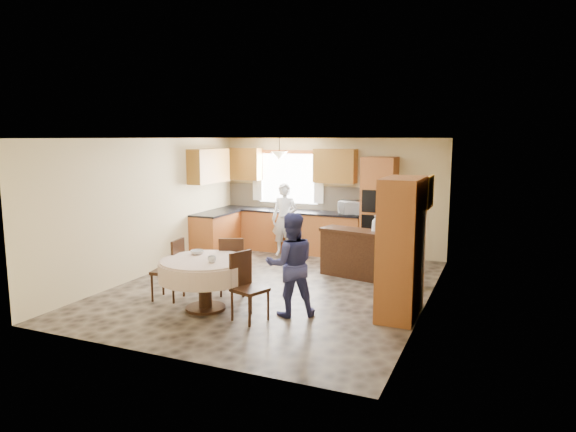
% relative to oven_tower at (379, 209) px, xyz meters
% --- Properties ---
extents(floor, '(5.00, 6.00, 0.01)m').
position_rel_oven_tower_xyz_m(floor, '(-1.15, -2.69, -1.06)').
color(floor, '#71614F').
rests_on(floor, ground).
extents(ceiling, '(5.00, 6.00, 0.01)m').
position_rel_oven_tower_xyz_m(ceiling, '(-1.15, -2.69, 1.44)').
color(ceiling, white).
rests_on(ceiling, wall_back).
extents(wall_back, '(5.00, 0.02, 2.50)m').
position_rel_oven_tower_xyz_m(wall_back, '(-1.15, 0.31, 0.19)').
color(wall_back, '#D7C18A').
rests_on(wall_back, floor).
extents(wall_front, '(5.00, 0.02, 2.50)m').
position_rel_oven_tower_xyz_m(wall_front, '(-1.15, -5.69, 0.19)').
color(wall_front, '#D7C18A').
rests_on(wall_front, floor).
extents(wall_left, '(0.02, 6.00, 2.50)m').
position_rel_oven_tower_xyz_m(wall_left, '(-3.65, -2.69, 0.19)').
color(wall_left, '#D7C18A').
rests_on(wall_left, floor).
extents(wall_right, '(0.02, 6.00, 2.50)m').
position_rel_oven_tower_xyz_m(wall_right, '(1.35, -2.69, 0.19)').
color(wall_right, '#D7C18A').
rests_on(wall_right, floor).
extents(window, '(1.40, 0.03, 1.10)m').
position_rel_oven_tower_xyz_m(window, '(-2.15, 0.29, 0.54)').
color(window, white).
rests_on(window, wall_back).
extents(curtain_left, '(0.22, 0.02, 1.15)m').
position_rel_oven_tower_xyz_m(curtain_left, '(-2.90, 0.24, 0.59)').
color(curtain_left, white).
rests_on(curtain_left, wall_back).
extents(curtain_right, '(0.22, 0.02, 1.15)m').
position_rel_oven_tower_xyz_m(curtain_right, '(-1.40, 0.24, 0.59)').
color(curtain_right, white).
rests_on(curtain_right, wall_back).
extents(base_cab_back, '(3.30, 0.60, 0.88)m').
position_rel_oven_tower_xyz_m(base_cab_back, '(-2.00, 0.01, -0.62)').
color(base_cab_back, '#B96931').
rests_on(base_cab_back, floor).
extents(counter_back, '(3.30, 0.64, 0.04)m').
position_rel_oven_tower_xyz_m(counter_back, '(-2.00, 0.01, -0.16)').
color(counter_back, black).
rests_on(counter_back, base_cab_back).
extents(base_cab_left, '(0.60, 1.20, 0.88)m').
position_rel_oven_tower_xyz_m(base_cab_left, '(-3.35, -0.89, -0.62)').
color(base_cab_left, '#B96931').
rests_on(base_cab_left, floor).
extents(counter_left, '(0.64, 1.20, 0.04)m').
position_rel_oven_tower_xyz_m(counter_left, '(-3.35, -0.89, -0.16)').
color(counter_left, black).
rests_on(counter_left, base_cab_left).
extents(backsplash, '(3.30, 0.02, 0.55)m').
position_rel_oven_tower_xyz_m(backsplash, '(-2.00, 0.30, 0.12)').
color(backsplash, tan).
rests_on(backsplash, wall_back).
extents(wall_cab_left, '(0.85, 0.33, 0.72)m').
position_rel_oven_tower_xyz_m(wall_cab_left, '(-3.20, 0.15, 0.85)').
color(wall_cab_left, '#AA6F2A').
rests_on(wall_cab_left, wall_back).
extents(wall_cab_right, '(0.90, 0.33, 0.72)m').
position_rel_oven_tower_xyz_m(wall_cab_right, '(-1.00, 0.15, 0.85)').
color(wall_cab_right, '#AA6F2A').
rests_on(wall_cab_right, wall_back).
extents(wall_cab_side, '(0.33, 1.20, 0.72)m').
position_rel_oven_tower_xyz_m(wall_cab_side, '(-3.48, -0.89, 0.85)').
color(wall_cab_side, '#AA6F2A').
rests_on(wall_cab_side, wall_left).
extents(oven_tower, '(0.66, 0.62, 2.12)m').
position_rel_oven_tower_xyz_m(oven_tower, '(0.00, 0.00, 0.00)').
color(oven_tower, '#B96931').
rests_on(oven_tower, floor).
extents(oven_upper, '(0.56, 0.01, 0.45)m').
position_rel_oven_tower_xyz_m(oven_upper, '(0.00, -0.31, 0.19)').
color(oven_upper, black).
rests_on(oven_upper, oven_tower).
extents(oven_lower, '(0.56, 0.01, 0.45)m').
position_rel_oven_tower_xyz_m(oven_lower, '(0.00, -0.31, -0.31)').
color(oven_lower, black).
rests_on(oven_lower, oven_tower).
extents(pendant, '(0.36, 0.36, 0.18)m').
position_rel_oven_tower_xyz_m(pendant, '(-2.15, -0.19, 1.06)').
color(pendant, beige).
rests_on(pendant, ceiling).
extents(sideboard, '(1.21, 0.70, 0.82)m').
position_rel_oven_tower_xyz_m(sideboard, '(-0.14, -1.46, -0.65)').
color(sideboard, '#3D2210').
rests_on(sideboard, floor).
extents(space_heater, '(0.40, 0.29, 0.55)m').
position_rel_oven_tower_xyz_m(space_heater, '(0.98, -1.78, -0.79)').
color(space_heater, black).
rests_on(space_heater, floor).
extents(cupboard, '(0.52, 1.03, 1.97)m').
position_rel_oven_tower_xyz_m(cupboard, '(1.07, -3.22, -0.08)').
color(cupboard, '#B96931').
rests_on(cupboard, floor).
extents(dining_table, '(1.33, 1.33, 0.76)m').
position_rel_oven_tower_xyz_m(dining_table, '(-1.62, -4.08, -0.47)').
color(dining_table, '#3D2210').
rests_on(dining_table, floor).
extents(chair_left, '(0.48, 0.48, 0.96)m').
position_rel_oven_tower_xyz_m(chair_left, '(-2.34, -3.88, -0.53)').
color(chair_left, '#3D2210').
rests_on(chair_left, floor).
extents(chair_back, '(0.53, 0.53, 0.95)m').
position_rel_oven_tower_xyz_m(chair_back, '(-1.58, -3.32, -0.54)').
color(chair_back, '#3D2210').
rests_on(chair_back, floor).
extents(chair_right, '(0.53, 0.53, 0.95)m').
position_rel_oven_tower_xyz_m(chair_right, '(-0.87, -4.21, -0.54)').
color(chair_right, '#3D2210').
rests_on(chair_right, floor).
extents(framed_picture, '(0.06, 0.59, 0.49)m').
position_rel_oven_tower_xyz_m(framed_picture, '(1.32, -2.42, 0.64)').
color(framed_picture, '#EDB945').
rests_on(framed_picture, wall_right).
extents(microwave, '(0.55, 0.41, 0.28)m').
position_rel_oven_tower_xyz_m(microwave, '(-0.58, -0.04, -0.00)').
color(microwave, silver).
rests_on(microwave, counter_back).
extents(person_sink, '(0.59, 0.41, 1.55)m').
position_rel_oven_tower_xyz_m(person_sink, '(-1.94, -0.41, -0.28)').
color(person_sink, silver).
rests_on(person_sink, floor).
extents(person_dining, '(0.91, 0.85, 1.48)m').
position_rel_oven_tower_xyz_m(person_dining, '(-0.36, -3.81, -0.32)').
color(person_dining, navy).
rests_on(person_dining, floor).
extents(bowl_sideboard, '(0.26, 0.26, 0.05)m').
position_rel_oven_tower_xyz_m(bowl_sideboard, '(-0.46, -1.46, -0.22)').
color(bowl_sideboard, '#B2B2B2').
rests_on(bowl_sideboard, sideboard).
extents(bottle_sideboard, '(0.13, 0.13, 0.34)m').
position_rel_oven_tower_xyz_m(bottle_sideboard, '(0.28, -1.46, -0.08)').
color(bottle_sideboard, silver).
rests_on(bottle_sideboard, sideboard).
extents(cup_table, '(0.16, 0.16, 0.09)m').
position_rel_oven_tower_xyz_m(cup_table, '(-1.41, -4.21, -0.26)').
color(cup_table, '#B2B2B2').
rests_on(cup_table, dining_table).
extents(bowl_table, '(0.20, 0.20, 0.06)m').
position_rel_oven_tower_xyz_m(bowl_table, '(-1.89, -3.85, -0.27)').
color(bowl_table, '#B2B2B2').
rests_on(bowl_table, dining_table).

